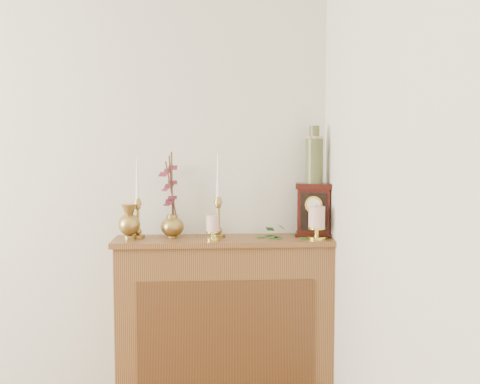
{
  "coord_description": "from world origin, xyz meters",
  "views": [
    {
      "loc": [
        1.29,
        -1.03,
        1.43
      ],
      "look_at": [
        1.48,
        2.05,
        1.19
      ],
      "focal_mm": 42.0,
      "sensor_mm": 36.0,
      "label": 1
    }
  ],
  "objects": [
    {
      "name": "ceramic_vase",
      "position": [
        1.91,
        2.13,
        1.38
      ],
      "size": [
        0.1,
        0.1,
        0.33
      ],
      "rotation": [
        0.0,
        0.0,
        -0.19
      ],
      "color": "#193327",
      "rests_on": "mantel_clock"
    },
    {
      "name": "candlestick_center",
      "position": [
        1.36,
        2.12,
        1.08
      ],
      "size": [
        0.08,
        0.08,
        0.47
      ],
      "rotation": [
        0.0,
        0.0,
        0.33
      ],
      "color": "#AB8C44",
      "rests_on": "console_shelf"
    },
    {
      "name": "pillar_candle_right",
      "position": [
        1.9,
        2.0,
        1.03
      ],
      "size": [
        0.1,
        0.1,
        0.2
      ],
      "rotation": [
        0.0,
        0.0,
        -0.27
      ],
      "color": "gold",
      "rests_on": "console_shelf"
    },
    {
      "name": "candlestick_left",
      "position": [
        0.91,
        2.12,
        1.08
      ],
      "size": [
        0.08,
        0.08,
        0.45
      ],
      "rotation": [
        0.0,
        0.0,
        0.32
      ],
      "color": "#AB8C44",
      "rests_on": "console_shelf"
    },
    {
      "name": "console_shelf",
      "position": [
        1.4,
        2.1,
        0.44
      ],
      "size": [
        1.24,
        0.34,
        0.93
      ],
      "color": "brown",
      "rests_on": "ground"
    },
    {
      "name": "ivy_garland",
      "position": [
        1.83,
        2.08,
        0.94
      ],
      "size": [
        0.46,
        0.15,
        0.08
      ],
      "rotation": [
        0.0,
        0.0,
        -0.1
      ],
      "color": "#286125",
      "rests_on": "console_shelf"
    },
    {
      "name": "bud_vase",
      "position": [
        0.87,
        2.07,
        1.03
      ],
      "size": [
        0.12,
        0.12,
        0.2
      ],
      "rotation": [
        0.0,
        0.0,
        0.22
      ],
      "color": "#AB8C44",
      "rests_on": "console_shelf"
    },
    {
      "name": "ginger_jar",
      "position": [
        1.09,
        2.16,
        1.15
      ],
      "size": [
        0.2,
        0.21,
        0.48
      ],
      "rotation": [
        0.0,
        0.0,
        -0.4
      ],
      "color": "#AB8C44",
      "rests_on": "console_shelf"
    },
    {
      "name": "pillar_candle_left",
      "position": [
        1.33,
        2.0,
        1.01
      ],
      "size": [
        0.08,
        0.08,
        0.15
      ],
      "rotation": [
        0.0,
        0.0,
        0.16
      ],
      "color": "gold",
      "rests_on": "console_shelf"
    },
    {
      "name": "mantel_clock",
      "position": [
        1.91,
        2.13,
        1.08
      ],
      "size": [
        0.23,
        0.18,
        0.3
      ],
      "rotation": [
        0.0,
        0.0,
        -0.19
      ],
      "color": "#380E0B",
      "rests_on": "console_shelf"
    }
  ]
}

